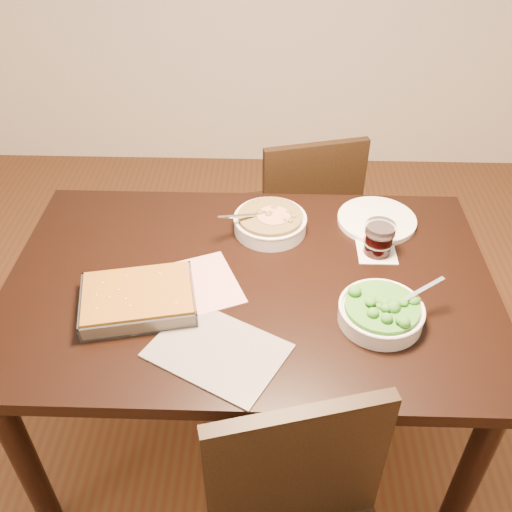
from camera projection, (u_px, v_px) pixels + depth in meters
ground at (251, 430)px, 2.11m from camera, size 4.00×4.00×0.00m
table at (250, 303)px, 1.70m from camera, size 1.40×0.90×0.75m
magazine_a at (180, 290)px, 1.60m from camera, size 0.39×0.34×0.01m
magazine_b at (218, 351)px, 1.43m from camera, size 0.39×0.36×0.01m
coaster at (376, 252)px, 1.73m from camera, size 0.12×0.12×0.00m
stew_bowl at (270, 222)px, 1.80m from camera, size 0.24×0.23×0.09m
broccoli_bowl at (381, 312)px, 1.49m from camera, size 0.25×0.23×0.09m
baking_dish at (138, 299)px, 1.54m from camera, size 0.34×0.28×0.05m
wine_tumbler at (379, 238)px, 1.70m from camera, size 0.09×0.09×0.10m
dinner_plate at (377, 220)px, 1.85m from camera, size 0.25×0.25×0.02m
chair_far at (304, 213)px, 2.37m from camera, size 0.49×0.49×0.85m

